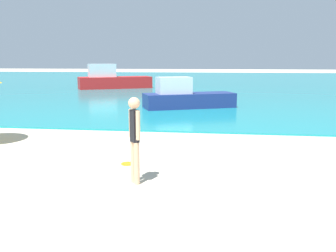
{
  "coord_description": "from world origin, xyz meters",
  "views": [
    {
      "loc": [
        1.01,
        -0.42,
        2.34
      ],
      "look_at": [
        -0.16,
        8.05,
        0.8
      ],
      "focal_mm": 38.87,
      "sensor_mm": 36.0,
      "label": 1
    }
  ],
  "objects_px": {
    "boat_near": "(186,97)",
    "boat_far": "(112,80)",
    "person_standing": "(135,135)",
    "frisbee": "(127,164)"
  },
  "relations": [
    {
      "from": "person_standing",
      "to": "boat_far",
      "type": "bearing_deg",
      "value": 158.72
    },
    {
      "from": "person_standing",
      "to": "frisbee",
      "type": "xyz_separation_m",
      "value": [
        -0.48,
        1.24,
        -0.94
      ]
    },
    {
      "from": "boat_near",
      "to": "person_standing",
      "type": "bearing_deg",
      "value": -113.45
    },
    {
      "from": "person_standing",
      "to": "boat_near",
      "type": "xyz_separation_m",
      "value": [
        -0.01,
        11.08,
        -0.37
      ]
    },
    {
      "from": "frisbee",
      "to": "boat_far",
      "type": "bearing_deg",
      "value": 107.28
    },
    {
      "from": "frisbee",
      "to": "boat_near",
      "type": "xyz_separation_m",
      "value": [
        0.47,
        9.84,
        0.57
      ]
    },
    {
      "from": "person_standing",
      "to": "frisbee",
      "type": "relative_size",
      "value": 6.07
    },
    {
      "from": "person_standing",
      "to": "boat_near",
      "type": "relative_size",
      "value": 0.36
    },
    {
      "from": "person_standing",
      "to": "boat_near",
      "type": "distance_m",
      "value": 11.08
    },
    {
      "from": "boat_near",
      "to": "boat_far",
      "type": "bearing_deg",
      "value": 97.9
    }
  ]
}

